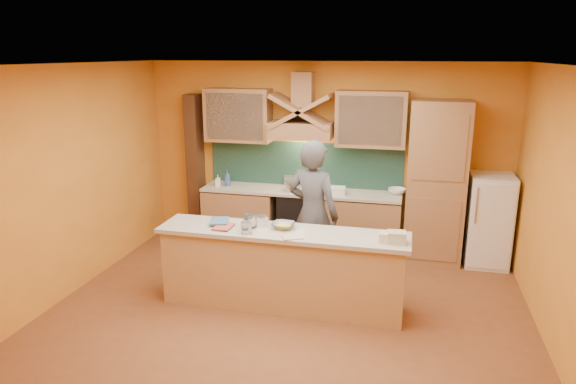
% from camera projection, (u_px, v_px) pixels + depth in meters
% --- Properties ---
extents(floor, '(5.50, 5.00, 0.01)m').
position_uv_depth(floor, '(284.00, 318.00, 5.83)').
color(floor, brown).
rests_on(floor, ground).
extents(ceiling, '(5.50, 5.00, 0.01)m').
position_uv_depth(ceiling, '(284.00, 65.00, 5.09)').
color(ceiling, white).
rests_on(ceiling, wall_back).
extents(wall_back, '(5.50, 0.02, 2.80)m').
position_uv_depth(wall_back, '(324.00, 156.00, 7.80)').
color(wall_back, orange).
rests_on(wall_back, floor).
extents(wall_front, '(5.50, 0.02, 2.80)m').
position_uv_depth(wall_front, '(184.00, 311.00, 3.11)').
color(wall_front, orange).
rests_on(wall_front, floor).
extents(wall_left, '(0.02, 5.00, 2.80)m').
position_uv_depth(wall_left, '(60.00, 185.00, 6.08)').
color(wall_left, orange).
rests_on(wall_left, floor).
extents(wall_right, '(0.02, 5.00, 2.80)m').
position_uv_depth(wall_right, '(567.00, 219.00, 4.83)').
color(wall_right, orange).
rests_on(wall_right, floor).
extents(base_cabinet_left, '(1.10, 0.60, 0.86)m').
position_uv_depth(base_cabinet_left, '(241.00, 216.00, 8.06)').
color(base_cabinet_left, '#A5734B').
rests_on(base_cabinet_left, floor).
extents(base_cabinet_right, '(1.10, 0.60, 0.86)m').
position_uv_depth(base_cabinet_right, '(363.00, 226.00, 7.63)').
color(base_cabinet_right, '#A5734B').
rests_on(base_cabinet_right, floor).
extents(counter_top, '(3.00, 0.62, 0.04)m').
position_uv_depth(counter_top, '(300.00, 191.00, 7.72)').
color(counter_top, beige).
rests_on(counter_top, base_cabinet_left).
extents(stove, '(0.60, 0.58, 0.90)m').
position_uv_depth(stove, '(300.00, 220.00, 7.84)').
color(stove, black).
rests_on(stove, floor).
extents(backsplash, '(3.00, 0.03, 0.70)m').
position_uv_depth(backsplash, '(304.00, 165.00, 7.90)').
color(backsplash, '#1A3B31').
rests_on(backsplash, wall_back).
extents(range_hood, '(0.92, 0.50, 0.24)m').
position_uv_depth(range_hood, '(302.00, 130.00, 7.53)').
color(range_hood, '#A5734B').
rests_on(range_hood, wall_back).
extents(hood_chimney, '(0.30, 0.30, 0.50)m').
position_uv_depth(hood_chimney, '(303.00, 89.00, 7.47)').
color(hood_chimney, '#A5734B').
rests_on(hood_chimney, wall_back).
extents(upper_cabinet_left, '(1.00, 0.35, 0.80)m').
position_uv_depth(upper_cabinet_left, '(238.00, 115.00, 7.78)').
color(upper_cabinet_left, '#A5734B').
rests_on(upper_cabinet_left, wall_back).
extents(upper_cabinet_right, '(1.00, 0.35, 0.80)m').
position_uv_depth(upper_cabinet_right, '(371.00, 119.00, 7.32)').
color(upper_cabinet_right, '#A5734B').
rests_on(upper_cabinet_right, wall_back).
extents(pantry_column, '(0.80, 0.60, 2.30)m').
position_uv_depth(pantry_column, '(436.00, 183.00, 7.21)').
color(pantry_column, '#A5734B').
rests_on(pantry_column, floor).
extents(fridge, '(0.58, 0.60, 1.30)m').
position_uv_depth(fridge, '(489.00, 220.00, 7.17)').
color(fridge, white).
rests_on(fridge, floor).
extents(trim_column_left, '(0.20, 0.30, 2.30)m').
position_uv_depth(trim_column_left, '(196.00, 167.00, 8.19)').
color(trim_column_left, '#472816').
rests_on(trim_column_left, floor).
extents(island_body, '(2.80, 0.55, 0.88)m').
position_uv_depth(island_body, '(282.00, 271.00, 6.01)').
color(island_body, tan).
rests_on(island_body, floor).
extents(island_top, '(2.90, 0.62, 0.05)m').
position_uv_depth(island_top, '(282.00, 233.00, 5.89)').
color(island_top, beige).
rests_on(island_top, island_body).
extents(person, '(0.80, 0.65, 1.90)m').
position_uv_depth(person, '(313.00, 214.00, 6.44)').
color(person, '#4C4C51').
rests_on(person, floor).
extents(pot_large, '(0.24, 0.24, 0.15)m').
position_uv_depth(pot_large, '(293.00, 187.00, 7.65)').
color(pot_large, '#B3B2B9').
rests_on(pot_large, stove).
extents(pot_small, '(0.26, 0.26, 0.15)m').
position_uv_depth(pot_small, '(311.00, 185.00, 7.79)').
color(pot_small, silver).
rests_on(pot_small, stove).
extents(soap_bottle_a, '(0.10, 0.10, 0.17)m').
position_uv_depth(soap_bottle_a, '(218.00, 180.00, 7.93)').
color(soap_bottle_a, silver).
rests_on(soap_bottle_a, counter_top).
extents(soap_bottle_b, '(0.11, 0.11, 0.25)m').
position_uv_depth(soap_bottle_b, '(227.00, 178.00, 7.93)').
color(soap_bottle_b, '#365695').
rests_on(soap_bottle_b, counter_top).
extents(bowl_back, '(0.34, 0.34, 0.08)m').
position_uv_depth(bowl_back, '(397.00, 191.00, 7.50)').
color(bowl_back, white).
rests_on(bowl_back, counter_top).
extents(dish_rack, '(0.29, 0.23, 0.10)m').
position_uv_depth(dish_rack, '(336.00, 190.00, 7.51)').
color(dish_rack, white).
rests_on(dish_rack, counter_top).
extents(book_lower, '(0.21, 0.28, 0.03)m').
position_uv_depth(book_lower, '(216.00, 226.00, 5.99)').
color(book_lower, '#B64E41').
rests_on(book_lower, island_top).
extents(book_upper, '(0.28, 0.34, 0.02)m').
position_uv_depth(book_upper, '(210.00, 221.00, 6.11)').
color(book_upper, '#3F688C').
rests_on(book_upper, island_top).
extents(jar_large, '(0.18, 0.18, 0.16)m').
position_uv_depth(jar_large, '(249.00, 221.00, 5.96)').
color(jar_large, white).
rests_on(jar_large, island_top).
extents(jar_small, '(0.15, 0.15, 0.13)m').
position_uv_depth(jar_small, '(246.00, 228.00, 5.77)').
color(jar_small, white).
rests_on(jar_small, island_top).
extents(kitchen_scale, '(0.17, 0.17, 0.11)m').
position_uv_depth(kitchen_scale, '(262.00, 221.00, 6.03)').
color(kitchen_scale, silver).
rests_on(kitchen_scale, island_top).
extents(mixing_bowl, '(0.29, 0.29, 0.07)m').
position_uv_depth(mixing_bowl, '(283.00, 226.00, 5.95)').
color(mixing_bowl, white).
rests_on(mixing_bowl, island_top).
extents(cloth, '(0.27, 0.25, 0.01)m').
position_uv_depth(cloth, '(292.00, 237.00, 5.65)').
color(cloth, beige).
rests_on(cloth, island_top).
extents(grocery_bag_a, '(0.21, 0.17, 0.13)m').
position_uv_depth(grocery_bag_a, '(396.00, 237.00, 5.48)').
color(grocery_bag_a, beige).
rests_on(grocery_bag_a, island_top).
extents(grocery_bag_b, '(0.18, 0.14, 0.11)m').
position_uv_depth(grocery_bag_b, '(387.00, 238.00, 5.51)').
color(grocery_bag_b, beige).
rests_on(grocery_bag_b, island_top).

